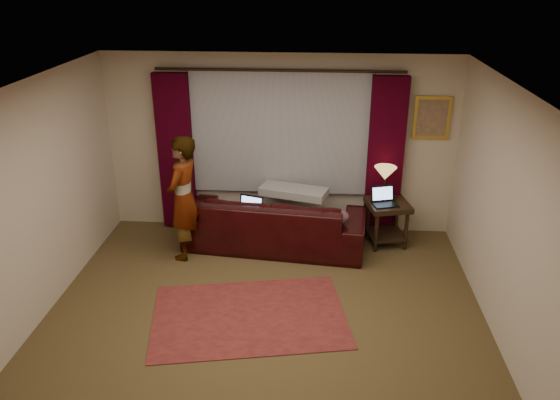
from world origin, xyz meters
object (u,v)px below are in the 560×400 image
object	(u,v)px
end_table	(387,223)
person	(184,198)
tiffany_lamp	(384,184)
laptop_table	(386,197)
laptop_sofa	(247,208)
sofa	(275,213)

from	to	relation	value
end_table	person	world-z (taller)	person
end_table	tiffany_lamp	world-z (taller)	tiffany_lamp
laptop_table	person	bearing A→B (deg)	173.35
laptop_sofa	tiffany_lamp	distance (m)	1.93
end_table	sofa	bearing A→B (deg)	-174.20
sofa	end_table	distance (m)	1.59
sofa	laptop_table	world-z (taller)	sofa
sofa	laptop_sofa	distance (m)	0.42
sofa	person	bearing A→B (deg)	24.37
tiffany_lamp	laptop_table	xyz separation A→B (m)	(0.01, -0.18, -0.13)
end_table	laptop_table	xyz separation A→B (m)	(-0.05, -0.09, 0.44)
tiffany_lamp	laptop_sofa	bearing A→B (deg)	-168.16
laptop_sofa	tiffany_lamp	xyz separation A→B (m)	(1.87, 0.39, 0.26)
laptop_sofa	tiffany_lamp	world-z (taller)	tiffany_lamp
tiffany_lamp	person	world-z (taller)	person
sofa	laptop_sofa	world-z (taller)	sofa
sofa	laptop_table	distance (m)	1.54
sofa	laptop_table	xyz separation A→B (m)	(1.52, 0.07, 0.26)
sofa	person	size ratio (longest dim) A/B	1.48
end_table	person	bearing A→B (deg)	-168.70
sofa	end_table	size ratio (longest dim) A/B	3.91
person	sofa	bearing A→B (deg)	121.65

